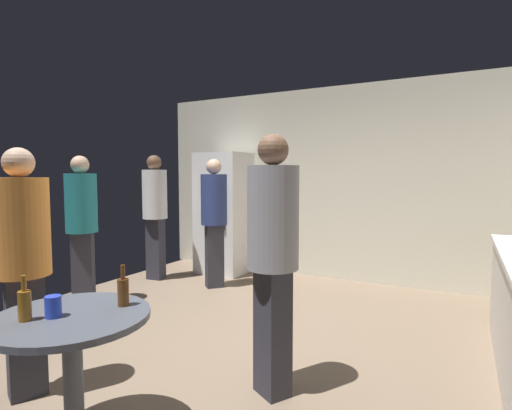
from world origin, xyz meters
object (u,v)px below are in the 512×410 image
foreground_table (72,334)px  person_in_teal_shirt (82,218)px  person_in_orange_shirt (22,253)px  person_in_navy_shirt (214,213)px  person_in_white_shirt (155,207)px  plastic_cup_blue (53,307)px  refrigerator (224,213)px  beer_bottle_amber (25,304)px  beer_bottle_brown (123,291)px  person_in_gray_shirt (273,244)px

foreground_table → person_in_teal_shirt: person_in_teal_shirt is taller
person_in_orange_shirt → person_in_navy_shirt: person_in_navy_shirt is taller
foreground_table → person_in_white_shirt: (-2.05, 2.90, 0.40)m
plastic_cup_blue → person_in_navy_shirt: size_ratio=0.07×
refrigerator → beer_bottle_amber: bearing=-71.6°
person_in_orange_shirt → person_in_teal_shirt: (-1.25, 1.44, 0.03)m
beer_bottle_brown → person_in_navy_shirt: bearing=114.2°
person_in_teal_shirt → person_in_navy_shirt: person_in_teal_shirt is taller
person_in_teal_shirt → foreground_table: bearing=12.1°
person_in_gray_shirt → person_in_navy_shirt: size_ratio=1.03×
person_in_teal_shirt → person_in_gray_shirt: person_in_gray_shirt is taller
person_in_gray_shirt → person_in_orange_shirt: bearing=-31.4°
person_in_orange_shirt → person_in_navy_shirt: bearing=120.6°
beer_bottle_brown → person_in_navy_shirt: size_ratio=0.14×
person_in_navy_shirt → foreground_table: bearing=-27.6°
person_in_white_shirt → refrigerator: bearing=134.7°
plastic_cup_blue → person_in_gray_shirt: 1.30m
beer_bottle_brown → person_in_gray_shirt: (0.56, 0.75, 0.19)m
person_in_gray_shirt → foreground_table: bearing=-5.0°
person_in_teal_shirt → person_in_white_shirt: person_in_white_shirt is taller
foreground_table → beer_bottle_amber: (-0.13, -0.16, 0.19)m
refrigerator → person_in_orange_shirt: size_ratio=1.10×
refrigerator → plastic_cup_blue: refrigerator is taller
foreground_table → person_in_gray_shirt: bearing=54.9°
beer_bottle_amber → person_in_navy_shirt: (-0.96, 3.11, 0.16)m
refrigerator → person_in_navy_shirt: bearing=-66.5°
beer_bottle_amber → person_in_teal_shirt: (-1.86, 1.81, 0.17)m
beer_bottle_amber → person_in_teal_shirt: 2.60m
refrigerator → person_in_gray_shirt: size_ratio=1.04×
beer_bottle_brown → plastic_cup_blue: bearing=-121.1°
plastic_cup_blue → person_in_gray_shirt: size_ratio=0.06×
person_in_orange_shirt → plastic_cup_blue: bearing=1.9°
refrigerator → foreground_table: refrigerator is taller
beer_bottle_brown → person_in_white_shirt: 3.45m
person_in_orange_shirt → beer_bottle_amber: bearing=-7.7°
person_in_white_shirt → person_in_teal_shirt: bearing=-4.1°
foreground_table → beer_bottle_amber: 0.28m
refrigerator → person_in_orange_shirt: 3.56m
refrigerator → beer_bottle_brown: (1.55, -3.47, -0.08)m
person_in_gray_shirt → person_in_white_shirt: person_in_white_shirt is taller
refrigerator → person_in_white_shirt: refrigerator is taller
person_in_orange_shirt → person_in_white_shirt: bearing=139.4°
plastic_cup_blue → person_in_orange_shirt: 0.76m
person_in_teal_shirt → refrigerator: bearing=126.2°
refrigerator → person_in_gray_shirt: 3.44m
refrigerator → foreground_table: size_ratio=2.25×
foreground_table → beer_bottle_amber: size_ratio=3.48×
beer_bottle_brown → person_in_teal_shirt: (-2.12, 1.41, 0.17)m
person_in_gray_shirt → person_in_teal_shirt: bearing=-73.7°
person_in_orange_shirt → person_in_navy_shirt: 2.76m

